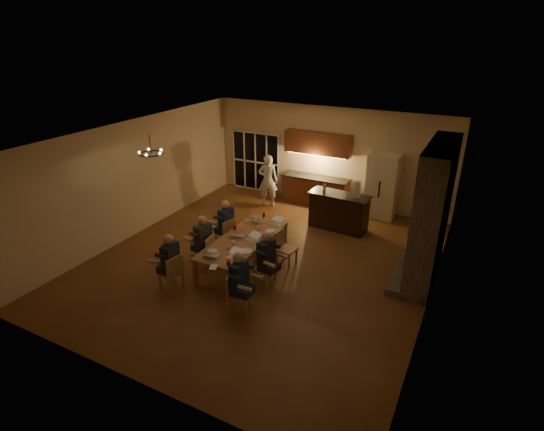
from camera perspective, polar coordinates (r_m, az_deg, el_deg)
The scene contains 44 objects.
floor at distance 10.83m, azimuth -1.19°, elevation -6.12°, with size 9.00×9.00×0.00m, color brown.
back_wall at distance 14.05m, azimuth 7.62°, elevation 7.92°, with size 8.00×0.04×3.20m, color beige.
left_wall at distance 12.44m, azimuth -17.84°, elevation 4.86°, with size 0.04×9.00×3.20m, color beige.
right_wall at distance 9.09m, azimuth 21.66°, elevation -2.76°, with size 0.04×9.00×3.20m, color beige.
ceiling at distance 9.63m, azimuth -1.36°, elevation 10.71°, with size 8.00×9.00×0.04m, color white.
french_doors at distance 15.24m, azimuth -2.19°, elevation 7.22°, with size 1.86×0.08×2.10m, color black.
fireplace at distance 10.21m, azimuth 20.74°, elevation 0.31°, with size 0.58×2.50×3.20m, color #736A5A.
kitchenette at distance 13.98m, azimuth 5.91°, elevation 6.20°, with size 2.24×0.68×2.40m, color brown, non-canonical shape.
refrigerator at distance 13.40m, azimuth 14.58°, elevation 3.86°, with size 0.90×0.68×2.00m, color beige.
dining_table at distance 10.46m, azimuth -3.80°, elevation -4.99°, with size 1.10×2.77×0.75m, color #B47548.
bar_island at distance 12.45m, azimuth 8.95°, elevation 0.53°, with size 1.74×0.68×1.08m, color black.
chair_left_near at distance 9.78m, azimuth -13.48°, elevation -7.41°, with size 0.44×0.44×0.89m, color #A67553, non-canonical shape.
chair_left_mid at distance 10.44m, azimuth -9.21°, elevation -4.89°, with size 0.44×0.44×0.89m, color #A67553, non-canonical shape.
chair_left_far at distance 11.26m, azimuth -6.44°, elevation -2.47°, with size 0.44×0.44×0.89m, color #A67553, non-canonical shape.
chair_right_near at distance 8.84m, azimuth -4.38°, elevation -10.40°, with size 0.44×0.44×0.89m, color #A67553, non-canonical shape.
chair_right_mid at distance 9.75m, azimuth -0.93°, elevation -6.76°, with size 0.44×0.44×0.89m, color #A67553, non-canonical shape.
chair_right_far at distance 10.47m, azimuth 1.97°, elevation -4.46°, with size 0.44×0.44×0.89m, color #A67553, non-canonical shape.
person_left_near at distance 9.64m, azimuth -13.42°, elevation -6.20°, with size 0.60×0.60×1.38m, color #252930, non-canonical shape.
person_right_near at distance 8.73m, azimuth -4.44°, elevation -8.98°, with size 0.60×0.60×1.38m, color #1E2D4C, non-canonical shape.
person_left_mid at distance 10.37m, azimuth -9.17°, elevation -3.55°, with size 0.60×0.60×1.38m, color #34383E, non-canonical shape.
person_right_mid at distance 9.50m, azimuth -0.78°, elevation -5.95°, with size 0.60×0.60×1.38m, color #252930, non-canonical shape.
person_left_far at distance 11.17m, azimuth -6.14°, elevation -1.29°, with size 0.60×0.60×1.38m, color #1E2D4C, non-canonical shape.
standing_person at distance 13.87m, azimuth -0.54°, elevation 4.73°, with size 0.63×0.41×1.73m, color white.
chandelier at distance 10.33m, azimuth -15.93°, elevation 8.01°, with size 0.56×0.56×0.03m, color black.
laptop_a at distance 9.58m, azimuth -8.12°, elevation -4.75°, with size 0.32×0.28×0.23m, color silver, non-canonical shape.
laptop_b at distance 9.41m, azimuth -5.08°, elevation -5.14°, with size 0.32×0.28×0.23m, color silver, non-canonical shape.
laptop_c at distance 10.41m, azimuth -4.70°, elevation -2.13°, with size 0.32×0.28×0.23m, color silver, non-canonical shape.
laptop_d at distance 10.12m, azimuth -2.65°, elevation -2.88°, with size 0.32×0.28×0.23m, color silver, non-canonical shape.
laptop_e at distance 11.11m, azimuth -1.92°, elevation -0.31°, with size 0.32×0.28×0.23m, color silver, non-canonical shape.
laptop_f at distance 10.95m, azimuth 0.57°, elevation -0.69°, with size 0.32×0.28×0.23m, color silver, non-canonical shape.
mug_front at distance 10.00m, azimuth -5.30°, elevation -3.72°, with size 0.07×0.07×0.10m, color white.
mug_mid at distance 10.71m, azimuth -1.83°, elevation -1.65°, with size 0.08×0.08×0.10m, color white.
mug_back at distance 11.01m, azimuth -3.56°, elevation -0.94°, with size 0.08×0.08×0.10m, color white.
redcup_near at distance 9.18m, azimuth -5.87°, elevation -6.38°, with size 0.09×0.09×0.12m, color red.
redcup_mid at distance 10.74m, azimuth -5.05°, elevation -1.60°, with size 0.08×0.08×0.12m, color red.
redcup_far at distance 11.25m, azimuth 0.36°, elevation -0.28°, with size 0.08×0.08×0.12m, color red.
can_silver at distance 9.76m, azimuth -5.87°, elevation -4.40°, with size 0.06×0.06×0.12m, color #B2B2B7.
can_cola at distance 11.40m, azimuth -1.12°, elevation 0.05°, with size 0.06×0.06×0.12m, color #3F0F0C.
plate_near at distance 9.72m, azimuth -3.43°, elevation -4.79°, with size 0.28×0.28×0.02m, color white.
plate_left at distance 9.78m, azimuth -8.05°, elevation -4.80°, with size 0.25×0.25×0.02m, color white.
plate_far at distance 10.64m, azimuth -0.24°, elevation -2.07°, with size 0.24×0.24×0.02m, color white.
notepad at distance 9.18m, azimuth -7.88°, elevation -6.88°, with size 0.15×0.21×0.01m, color white.
bar_bottle at distance 12.32m, azimuth 7.06°, elevation 3.69°, with size 0.09×0.09×0.24m, color #99999E.
bar_blender at distance 12.01m, azimuth 11.42°, elevation 3.43°, with size 0.15×0.15×0.47m, color silver.
Camera 1 is at (4.49, -8.23, 5.42)m, focal length 28.00 mm.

